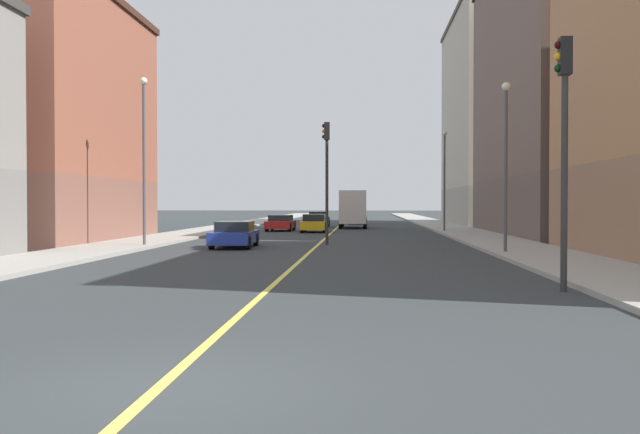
# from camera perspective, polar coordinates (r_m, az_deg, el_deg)

# --- Properties ---
(ground_plane) EXTENTS (400.00, 400.00, 0.00)m
(ground_plane) POSITION_cam_1_polar(r_m,az_deg,el_deg) (8.65, -12.84, -13.26)
(ground_plane) COLOR #2F3436
(ground_plane) RESTS_ON ground
(sidewalk_left) EXTENTS (3.73, 168.00, 0.15)m
(sidewalk_left) POSITION_cam_1_polar(r_m,az_deg,el_deg) (57.51, 10.64, -0.97)
(sidewalk_left) COLOR #9E9B93
(sidewalk_left) RESTS_ON ground
(sidewalk_right) EXTENTS (3.73, 168.00, 0.15)m
(sidewalk_right) POSITION_cam_1_polar(r_m,az_deg,el_deg) (58.29, -8.14, -0.93)
(sidewalk_right) COLOR #9E9B93
(sidewalk_right) RESTS_ON ground
(lane_center_stripe) EXTENTS (0.16, 154.00, 0.01)m
(lane_center_stripe) POSITION_cam_1_polar(r_m,az_deg,el_deg) (57.13, 1.19, -1.03)
(lane_center_stripe) COLOR #E5D14C
(lane_center_stripe) RESTS_ON ground
(building_left_mid) EXTENTS (8.65, 22.85, 19.02)m
(building_left_mid) POSITION_cam_1_polar(r_m,az_deg,el_deg) (50.51, 18.85, 9.46)
(building_left_mid) COLOR brown
(building_left_mid) RESTS_ON ground
(building_left_far) EXTENTS (8.65, 21.95, 21.12)m
(building_left_far) POSITION_cam_1_polar(r_m,az_deg,el_deg) (74.58, 13.80, 7.57)
(building_left_far) COLOR #9D9688
(building_left_far) RESTS_ON ground
(building_right_midblock) EXTENTS (8.65, 15.94, 13.61)m
(building_right_midblock) POSITION_cam_1_polar(r_m,az_deg,el_deg) (42.82, -21.31, 7.30)
(building_right_midblock) COLOR brown
(building_right_midblock) RESTS_ON ground
(traffic_light_left_near) EXTENTS (0.40, 0.32, 6.13)m
(traffic_light_left_near) POSITION_cam_1_polar(r_m,az_deg,el_deg) (18.26, 18.91, 6.76)
(traffic_light_left_near) COLOR #2D2D2D
(traffic_light_left_near) RESTS_ON ground
(traffic_light_median_far) EXTENTS (0.40, 0.32, 6.30)m
(traffic_light_median_far) POSITION_cam_1_polar(r_m,az_deg,el_deg) (36.78, 0.53, 4.10)
(traffic_light_median_far) COLOR #2D2D2D
(traffic_light_median_far) RESTS_ON ground
(street_lamp_left_near) EXTENTS (0.36, 0.36, 6.97)m
(street_lamp_left_near) POSITION_cam_1_polar(r_m,az_deg,el_deg) (30.46, 14.63, 5.30)
(street_lamp_left_near) COLOR #4C4C51
(street_lamp_left_near) RESTS_ON ground
(street_lamp_right_near) EXTENTS (0.36, 0.36, 8.02)m
(street_lamp_right_near) POSITION_cam_1_polar(r_m,az_deg,el_deg) (35.36, -13.89, 5.62)
(street_lamp_right_near) COLOR #4C4C51
(street_lamp_right_near) RESTS_ON ground
(street_lamp_left_far) EXTENTS (0.36, 0.36, 7.25)m
(street_lamp_left_far) POSITION_cam_1_polar(r_m,az_deg,el_deg) (52.74, 9.91, 3.69)
(street_lamp_left_far) COLOR #4C4C51
(street_lamp_left_far) RESTS_ON ground
(car_green) EXTENTS (1.88, 4.35, 1.39)m
(car_green) POSITION_cam_1_polar(r_m,az_deg,el_deg) (64.03, -0.12, -0.20)
(car_green) COLOR #1E6B38
(car_green) RESTS_ON ground
(car_orange) EXTENTS (1.91, 4.30, 1.33)m
(car_orange) POSITION_cam_1_polar(r_m,az_deg,el_deg) (73.22, 2.96, -0.06)
(car_orange) COLOR orange
(car_orange) RESTS_ON ground
(car_red) EXTENTS (2.04, 4.36, 1.23)m
(car_red) POSITION_cam_1_polar(r_m,az_deg,el_deg) (55.08, -3.16, -0.49)
(car_red) COLOR red
(car_red) RESTS_ON ground
(car_yellow) EXTENTS (1.84, 3.95, 1.33)m
(car_yellow) POSITION_cam_1_polar(r_m,az_deg,el_deg) (52.52, -0.46, -0.51)
(car_yellow) COLOR gold
(car_yellow) RESTS_ON ground
(car_blue) EXTENTS (2.00, 4.43, 1.26)m
(car_blue) POSITION_cam_1_polar(r_m,az_deg,el_deg) (34.61, -6.85, -1.42)
(car_blue) COLOR #23389E
(car_blue) RESTS_ON ground
(box_truck) EXTENTS (2.34, 7.17, 3.19)m
(box_truck) POSITION_cam_1_polar(r_m,az_deg,el_deg) (61.20, 2.67, 0.67)
(box_truck) COLOR navy
(box_truck) RESTS_ON ground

